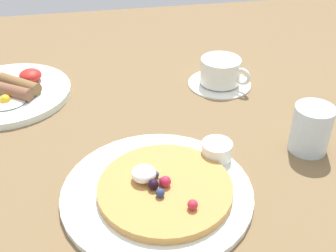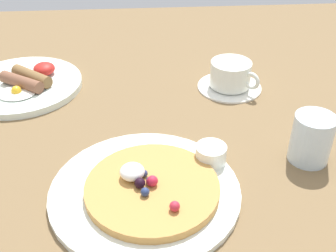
# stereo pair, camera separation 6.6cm
# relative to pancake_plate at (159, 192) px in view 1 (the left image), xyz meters

# --- Properties ---
(ground_plane) EXTENTS (1.53, 1.50, 0.03)m
(ground_plane) POSITION_rel_pancake_plate_xyz_m (-0.00, 0.09, -0.02)
(ground_plane) COLOR brown
(pancake_plate) EXTENTS (0.28, 0.28, 0.01)m
(pancake_plate) POSITION_rel_pancake_plate_xyz_m (0.00, 0.00, 0.00)
(pancake_plate) COLOR white
(pancake_plate) RESTS_ON ground_plane
(pancake_with_berries) EXTENTS (0.20, 0.20, 0.04)m
(pancake_with_berries) POSITION_rel_pancake_plate_xyz_m (0.01, -0.01, 0.01)
(pancake_with_berries) COLOR #C08843
(pancake_with_berries) RESTS_ON pancake_plate
(syrup_ramekin) EXTENTS (0.05, 0.05, 0.03)m
(syrup_ramekin) POSITION_rel_pancake_plate_xyz_m (0.10, 0.06, 0.02)
(syrup_ramekin) COLOR white
(syrup_ramekin) RESTS_ON pancake_plate
(breakfast_plate) EXTENTS (0.25, 0.25, 0.01)m
(breakfast_plate) POSITION_rel_pancake_plate_xyz_m (-0.25, 0.34, 0.00)
(breakfast_plate) COLOR white
(breakfast_plate) RESTS_ON ground_plane
(fried_breakfast) EXTENTS (0.11, 0.14, 0.03)m
(fried_breakfast) POSITION_rel_pancake_plate_xyz_m (-0.23, 0.33, 0.02)
(fried_breakfast) COLOR brown
(fried_breakfast) RESTS_ON breakfast_plate
(coffee_saucer) EXTENTS (0.13, 0.13, 0.01)m
(coffee_saucer) POSITION_rel_pancake_plate_xyz_m (0.18, 0.31, -0.00)
(coffee_saucer) COLOR white
(coffee_saucer) RESTS_ON ground_plane
(coffee_cup) EXTENTS (0.09, 0.10, 0.05)m
(coffee_cup) POSITION_rel_pancake_plate_xyz_m (0.19, 0.31, 0.03)
(coffee_cup) COLOR white
(coffee_cup) RESTS_ON coffee_saucer
(water_glass) EXTENTS (0.07, 0.07, 0.08)m
(water_glass) POSITION_rel_pancake_plate_xyz_m (0.27, 0.06, 0.04)
(water_glass) COLOR silver
(water_glass) RESTS_ON ground_plane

